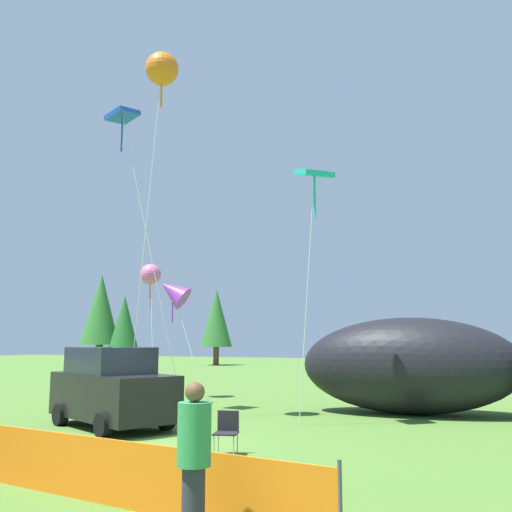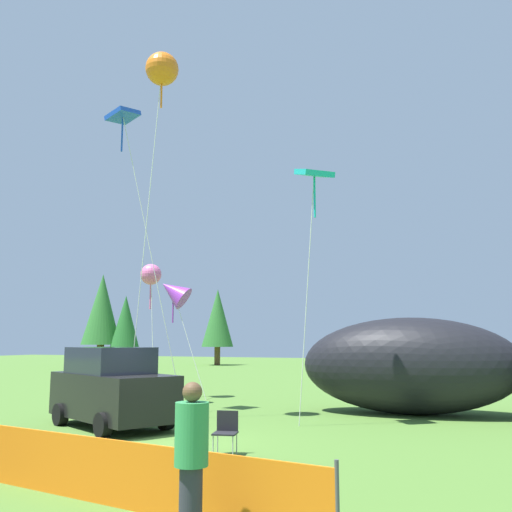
{
  "view_description": "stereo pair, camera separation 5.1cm",
  "coord_description": "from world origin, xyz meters",
  "px_view_note": "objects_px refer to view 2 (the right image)",
  "views": [
    {
      "loc": [
        7.29,
        -11.46,
        2.32
      ],
      "look_at": [
        0.86,
        4.46,
        4.85
      ],
      "focal_mm": 40.0,
      "sensor_mm": 36.0,
      "label": 1
    },
    {
      "loc": [
        7.33,
        -11.44,
        2.32
      ],
      "look_at": [
        0.86,
        4.46,
        4.85
      ],
      "focal_mm": 40.0,
      "sensor_mm": 36.0,
      "label": 2
    }
  ],
  "objects_px": {
    "kite_pink_octopus": "(151,275)",
    "kite_teal_diamond": "(314,177)",
    "parked_car": "(112,388)",
    "folding_chair": "(226,429)",
    "kite_orange_flower": "(162,70)",
    "kite_purple_delta": "(173,291)",
    "inflatable_cat": "(441,370)",
    "spectator_in_red_shirt": "(191,455)",
    "kite_blue_box": "(124,122)"
  },
  "relations": [
    {
      "from": "kite_purple_delta",
      "to": "kite_pink_octopus",
      "type": "distance_m",
      "value": 2.51
    },
    {
      "from": "parked_car",
      "to": "kite_blue_box",
      "type": "bearing_deg",
      "value": 151.57
    },
    {
      "from": "inflatable_cat",
      "to": "kite_pink_octopus",
      "type": "height_order",
      "value": "kite_pink_octopus"
    },
    {
      "from": "folding_chair",
      "to": "kite_orange_flower",
      "type": "xyz_separation_m",
      "value": [
        -4.11,
        3.76,
        10.32
      ]
    },
    {
      "from": "kite_pink_octopus",
      "to": "kite_teal_diamond",
      "type": "height_order",
      "value": "kite_teal_diamond"
    },
    {
      "from": "kite_orange_flower",
      "to": "kite_purple_delta",
      "type": "bearing_deg",
      "value": 115.98
    },
    {
      "from": "kite_pink_octopus",
      "to": "kite_blue_box",
      "type": "xyz_separation_m",
      "value": [
        0.27,
        -2.4,
        5.08
      ]
    },
    {
      "from": "folding_chair",
      "to": "spectator_in_red_shirt",
      "type": "distance_m",
      "value": 5.19
    },
    {
      "from": "kite_purple_delta",
      "to": "kite_orange_flower",
      "type": "height_order",
      "value": "kite_orange_flower"
    },
    {
      "from": "folding_chair",
      "to": "kite_orange_flower",
      "type": "distance_m",
      "value": 11.73
    },
    {
      "from": "folding_chair",
      "to": "kite_pink_octopus",
      "type": "height_order",
      "value": "kite_pink_octopus"
    },
    {
      "from": "inflatable_cat",
      "to": "spectator_in_red_shirt",
      "type": "xyz_separation_m",
      "value": [
        -1.83,
        -12.81,
        -0.4
      ]
    },
    {
      "from": "folding_chair",
      "to": "kite_purple_delta",
      "type": "height_order",
      "value": "kite_purple_delta"
    },
    {
      "from": "parked_car",
      "to": "spectator_in_red_shirt",
      "type": "relative_size",
      "value": 2.48
    },
    {
      "from": "parked_car",
      "to": "kite_pink_octopus",
      "type": "xyz_separation_m",
      "value": [
        -2.11,
        5.06,
        3.7
      ]
    },
    {
      "from": "inflatable_cat",
      "to": "kite_teal_diamond",
      "type": "height_order",
      "value": "kite_teal_diamond"
    },
    {
      "from": "kite_blue_box",
      "to": "spectator_in_red_shirt",
      "type": "bearing_deg",
      "value": -50.1
    },
    {
      "from": "kite_pink_octopus",
      "to": "kite_orange_flower",
      "type": "distance_m",
      "value": 7.42
    },
    {
      "from": "kite_blue_box",
      "to": "kite_teal_diamond",
      "type": "height_order",
      "value": "kite_blue_box"
    },
    {
      "from": "kite_blue_box",
      "to": "kite_teal_diamond",
      "type": "xyz_separation_m",
      "value": [
        6.93,
        -0.43,
        -2.87
      ]
    },
    {
      "from": "spectator_in_red_shirt",
      "to": "kite_purple_delta",
      "type": "xyz_separation_m",
      "value": [
        -8.8,
        14.49,
        3.31
      ]
    },
    {
      "from": "spectator_in_red_shirt",
      "to": "kite_blue_box",
      "type": "bearing_deg",
      "value": 129.9
    },
    {
      "from": "spectator_in_red_shirt",
      "to": "kite_purple_delta",
      "type": "distance_m",
      "value": 17.27
    },
    {
      "from": "parked_car",
      "to": "kite_purple_delta",
      "type": "bearing_deg",
      "value": 135.82
    },
    {
      "from": "folding_chair",
      "to": "spectator_in_red_shirt",
      "type": "bearing_deg",
      "value": 7.64
    },
    {
      "from": "folding_chair",
      "to": "kite_pink_octopus",
      "type": "distance_m",
      "value": 10.6
    },
    {
      "from": "parked_car",
      "to": "kite_pink_octopus",
      "type": "distance_m",
      "value": 6.61
    },
    {
      "from": "kite_pink_octopus",
      "to": "kite_blue_box",
      "type": "relative_size",
      "value": 0.5
    },
    {
      "from": "parked_car",
      "to": "folding_chair",
      "type": "distance_m",
      "value": 4.93
    },
    {
      "from": "folding_chair",
      "to": "kite_teal_diamond",
      "type": "relative_size",
      "value": 0.12
    },
    {
      "from": "kite_teal_diamond",
      "to": "folding_chair",
      "type": "bearing_deg",
      "value": -98.81
    },
    {
      "from": "inflatable_cat",
      "to": "kite_blue_box",
      "type": "height_order",
      "value": "kite_blue_box"
    },
    {
      "from": "parked_car",
      "to": "kite_teal_diamond",
      "type": "bearing_deg",
      "value": 50.59
    },
    {
      "from": "kite_pink_octopus",
      "to": "kite_orange_flower",
      "type": "xyz_separation_m",
      "value": [
        2.42,
        -3.45,
        6.11
      ]
    },
    {
      "from": "inflatable_cat",
      "to": "kite_orange_flower",
      "type": "distance_m",
      "value": 12.92
    },
    {
      "from": "folding_chair",
      "to": "kite_orange_flower",
      "type": "relative_size",
      "value": 0.08
    },
    {
      "from": "kite_orange_flower",
      "to": "kite_blue_box",
      "type": "xyz_separation_m",
      "value": [
        -2.14,
        1.05,
        -1.03
      ]
    },
    {
      "from": "spectator_in_red_shirt",
      "to": "kite_purple_delta",
      "type": "relative_size",
      "value": 0.36
    },
    {
      "from": "kite_orange_flower",
      "to": "kite_teal_diamond",
      "type": "xyz_separation_m",
      "value": [
        4.79,
        0.62,
        -3.9
      ]
    },
    {
      "from": "kite_pink_octopus",
      "to": "inflatable_cat",
      "type": "bearing_deg",
      "value": 4.26
    },
    {
      "from": "inflatable_cat",
      "to": "kite_orange_flower",
      "type": "bearing_deg",
      "value": -154.26
    },
    {
      "from": "folding_chair",
      "to": "kite_pink_octopus",
      "type": "bearing_deg",
      "value": -150.83
    },
    {
      "from": "kite_blue_box",
      "to": "kite_teal_diamond",
      "type": "relative_size",
      "value": 1.41
    },
    {
      "from": "kite_purple_delta",
      "to": "kite_teal_diamond",
      "type": "relative_size",
      "value": 0.7
    },
    {
      "from": "kite_pink_octopus",
      "to": "kite_teal_diamond",
      "type": "bearing_deg",
      "value": -21.46
    },
    {
      "from": "inflatable_cat",
      "to": "kite_purple_delta",
      "type": "distance_m",
      "value": 11.14
    },
    {
      "from": "parked_car",
      "to": "kite_orange_flower",
      "type": "xyz_separation_m",
      "value": [
        0.3,
        1.61,
        9.81
      ]
    },
    {
      "from": "folding_chair",
      "to": "kite_purple_delta",
      "type": "bearing_deg",
      "value": -157.09
    },
    {
      "from": "kite_teal_diamond",
      "to": "kite_purple_delta",
      "type": "bearing_deg",
      "value": 145.47
    },
    {
      "from": "parked_car",
      "to": "kite_blue_box",
      "type": "distance_m",
      "value": 9.35
    }
  ]
}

